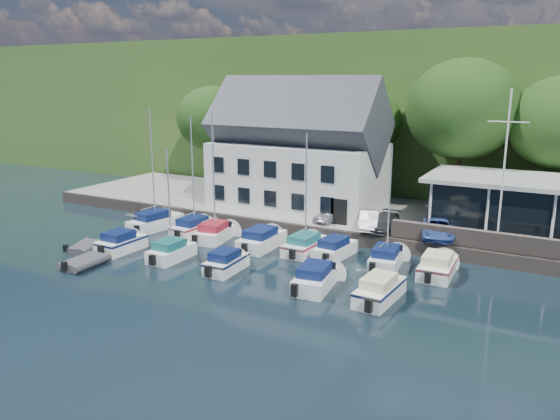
# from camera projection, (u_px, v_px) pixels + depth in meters

# --- Properties ---
(ground) EXTENTS (180.00, 180.00, 0.00)m
(ground) POSITION_uv_depth(u_px,v_px,m) (277.00, 297.00, 30.44)
(ground) COLOR black
(ground) RESTS_ON ground
(quay) EXTENTS (60.00, 13.00, 1.00)m
(quay) POSITION_uv_depth(u_px,v_px,m) (378.00, 219.00, 45.27)
(quay) COLOR gray
(quay) RESTS_ON ground
(quay_face) EXTENTS (60.00, 0.30, 1.00)m
(quay_face) POSITION_uv_depth(u_px,v_px,m) (350.00, 238.00, 39.72)
(quay_face) COLOR #5B5048
(quay_face) RESTS_ON ground
(hillside) EXTENTS (160.00, 75.00, 16.00)m
(hillside) POSITION_uv_depth(u_px,v_px,m) (476.00, 105.00, 81.53)
(hillside) COLOR #30551F
(hillside) RESTS_ON ground
(field_patch) EXTENTS (50.00, 30.00, 0.30)m
(field_patch) POSITION_uv_depth(u_px,v_px,m) (545.00, 49.00, 82.74)
(field_patch) COLOR #535F2F
(field_patch) RESTS_ON hillside
(harbor_building) EXTENTS (14.40, 8.20, 8.70)m
(harbor_building) POSITION_uv_depth(u_px,v_px,m) (298.00, 157.00, 46.52)
(harbor_building) COLOR silver
(harbor_building) RESTS_ON quay
(club_pavilion) EXTENTS (13.20, 7.20, 4.10)m
(club_pavilion) POSITION_uv_depth(u_px,v_px,m) (524.00, 207.00, 38.30)
(club_pavilion) COLOR black
(club_pavilion) RESTS_ON quay
(seawall) EXTENTS (18.00, 0.50, 1.20)m
(seawall) POSITION_uv_depth(u_px,v_px,m) (532.00, 246.00, 34.25)
(seawall) COLOR #5B5048
(seawall) RESTS_ON quay
(gangway) EXTENTS (1.20, 6.00, 1.40)m
(gangway) POSITION_uv_depth(u_px,v_px,m) (157.00, 223.00, 45.77)
(gangway) COLOR silver
(gangway) RESTS_ON ground
(car_silver) EXTENTS (2.14, 3.47, 1.10)m
(car_silver) POSITION_uv_depth(u_px,v_px,m) (331.00, 215.00, 42.32)
(car_silver) COLOR silver
(car_silver) RESTS_ON quay
(car_white) EXTENTS (2.37, 4.17, 1.30)m
(car_white) POSITION_uv_depth(u_px,v_px,m) (369.00, 220.00, 40.34)
(car_white) COLOR silver
(car_white) RESTS_ON quay
(car_dgrey) EXTENTS (1.66, 4.05, 1.18)m
(car_dgrey) POSITION_uv_depth(u_px,v_px,m) (384.00, 222.00, 39.99)
(car_dgrey) COLOR #2F3034
(car_dgrey) RESTS_ON quay
(car_blue) EXTENTS (2.51, 4.37, 1.41)m
(car_blue) POSITION_uv_depth(u_px,v_px,m) (439.00, 228.00, 38.04)
(car_blue) COLOR #325099
(car_blue) RESTS_ON quay
(flagpole) EXTENTS (2.46, 0.20, 10.25)m
(flagpole) POSITION_uv_depth(u_px,v_px,m) (504.00, 170.00, 34.80)
(flagpole) COLOR silver
(flagpole) RESTS_ON quay
(tree_0) EXTENTS (7.42, 7.42, 10.14)m
(tree_0) POSITION_uv_depth(u_px,v_px,m) (213.00, 135.00, 57.04)
(tree_0) COLOR #14340F
(tree_0) RESTS_ON quay
(tree_1) EXTENTS (6.55, 6.55, 8.95)m
(tree_1) POSITION_uv_depth(u_px,v_px,m) (273.00, 144.00, 54.06)
(tree_1) COLOR #14340F
(tree_1) RESTS_ON quay
(tree_2) EXTENTS (7.71, 7.71, 10.53)m
(tree_2) POSITION_uv_depth(u_px,v_px,m) (358.00, 141.00, 49.98)
(tree_2) COLOR #14340F
(tree_2) RESTS_ON quay
(tree_3) EXTENTS (9.16, 9.16, 12.52)m
(tree_3) POSITION_uv_depth(u_px,v_px,m) (461.00, 136.00, 44.95)
(tree_3) COLOR #14340F
(tree_3) RESTS_ON quay
(tree_4) EXTENTS (8.15, 8.15, 11.14)m
(tree_4) POSITION_uv_depth(u_px,v_px,m) (560.00, 148.00, 42.14)
(tree_4) COLOR #14340F
(tree_4) RESTS_ON quay
(boat_r1_0) EXTENTS (2.92, 7.03, 9.45)m
(boat_r1_0) POSITION_uv_depth(u_px,v_px,m) (153.00, 171.00, 42.94)
(boat_r1_0) COLOR white
(boat_r1_0) RESTS_ON ground
(boat_r1_1) EXTENTS (2.25, 6.15, 8.65)m
(boat_r1_1) POSITION_uv_depth(u_px,v_px,m) (193.00, 180.00, 41.60)
(boat_r1_1) COLOR white
(boat_r1_1) RESTS_ON ground
(boat_r1_2) EXTENTS (2.86, 5.77, 8.64)m
(boat_r1_2) POSITION_uv_depth(u_px,v_px,m) (214.00, 184.00, 40.06)
(boat_r1_2) COLOR white
(boat_r1_2) RESTS_ON ground
(boat_r1_3) EXTENTS (2.17, 6.16, 1.48)m
(boat_r1_3) POSITION_uv_depth(u_px,v_px,m) (262.00, 238.00, 39.10)
(boat_r1_3) COLOR white
(boat_r1_3) RESTS_ON ground
(boat_r1_4) EXTENTS (2.22, 5.96, 8.39)m
(boat_r1_4) POSITION_uv_depth(u_px,v_px,m) (306.00, 194.00, 37.17)
(boat_r1_4) COLOR white
(boat_r1_4) RESTS_ON ground
(boat_r1_5) EXTENTS (2.36, 5.67, 1.42)m
(boat_r1_5) POSITION_uv_depth(u_px,v_px,m) (335.00, 247.00, 37.02)
(boat_r1_5) COLOR white
(boat_r1_5) RESTS_ON ground
(boat_r1_6) EXTENTS (2.50, 5.72, 8.37)m
(boat_r1_6) POSITION_uv_depth(u_px,v_px,m) (389.00, 203.00, 34.38)
(boat_r1_6) COLOR white
(boat_r1_6) RESTS_ON ground
(boat_r1_7) EXTENTS (2.28, 5.70, 1.44)m
(boat_r1_7) POSITION_uv_depth(u_px,v_px,m) (438.00, 264.00, 33.59)
(boat_r1_7) COLOR white
(boat_r1_7) RESTS_ON ground
(boat_r2_0) EXTENTS (2.13, 5.03, 1.49)m
(boat_r2_0) POSITION_uv_depth(u_px,v_px,m) (121.00, 241.00, 38.29)
(boat_r2_0) COLOR white
(boat_r2_0) RESTS_ON ground
(boat_r2_1) EXTENTS (1.87, 4.99, 8.50)m
(boat_r2_1) POSITION_uv_depth(u_px,v_px,m) (169.00, 198.00, 35.67)
(boat_r2_1) COLOR white
(boat_r2_1) RESTS_ON ground
(boat_r2_2) EXTENTS (1.96, 4.83, 1.42)m
(boat_r2_2) POSITION_uv_depth(u_px,v_px,m) (226.00, 260.00, 34.28)
(boat_r2_2) COLOR white
(boat_r2_2) RESTS_ON ground
(boat_r2_3) EXTENTS (2.70, 6.03, 1.46)m
(boat_r2_3) POSITION_uv_depth(u_px,v_px,m) (316.00, 275.00, 31.61)
(boat_r2_3) COLOR white
(boat_r2_3) RESTS_ON ground
(boat_r2_4) EXTENTS (2.18, 5.89, 1.49)m
(boat_r2_4) POSITION_uv_depth(u_px,v_px,m) (380.00, 288.00, 29.75)
(boat_r2_4) COLOR white
(boat_r2_4) RESTS_ON ground
(dinghy_0) EXTENTS (2.65, 3.29, 0.67)m
(dinghy_0) POSITION_uv_depth(u_px,v_px,m) (85.00, 246.00, 38.54)
(dinghy_0) COLOR #3B3B40
(dinghy_0) RESTS_ON ground
(dinghy_1) EXTENTS (2.08, 3.33, 0.76)m
(dinghy_1) POSITION_uv_depth(u_px,v_px,m) (84.00, 261.00, 35.21)
(dinghy_1) COLOR #3B3B40
(dinghy_1) RESTS_ON ground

